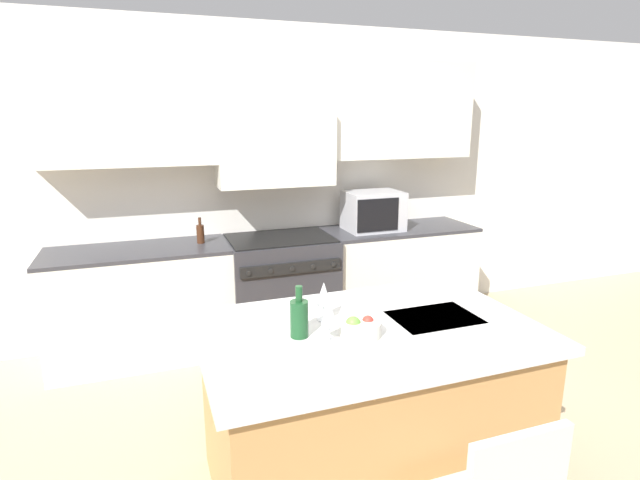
% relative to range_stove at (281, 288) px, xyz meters
% --- Properties ---
extents(ground_plane, '(10.00, 10.00, 0.00)m').
position_rel_range_stove_xyz_m(ground_plane, '(-0.00, -1.67, -0.46)').
color(ground_plane, tan).
extents(back_cabinetry, '(10.00, 0.46, 2.70)m').
position_rel_range_stove_xyz_m(back_cabinetry, '(-0.00, 0.27, 1.14)').
color(back_cabinetry, silver).
rests_on(back_cabinetry, ground_plane).
extents(back_counter, '(3.71, 0.62, 0.91)m').
position_rel_range_stove_xyz_m(back_counter, '(0.00, 0.02, -0.00)').
color(back_counter, silver).
rests_on(back_counter, ground_plane).
extents(range_stove, '(0.90, 0.70, 0.92)m').
position_rel_range_stove_xyz_m(range_stove, '(0.00, 0.00, 0.00)').
color(range_stove, '#2D2D33').
rests_on(range_stove, ground_plane).
extents(microwave, '(0.50, 0.39, 0.35)m').
position_rel_range_stove_xyz_m(microwave, '(0.88, 0.02, 0.63)').
color(microwave, '#B7B7BC').
rests_on(microwave, back_counter).
extents(kitchen_island, '(1.66, 1.07, 0.91)m').
position_rel_range_stove_xyz_m(kitchen_island, '(-0.06, -1.92, -0.00)').
color(kitchen_island, '#B7844C').
rests_on(kitchen_island, ground_plane).
extents(wine_bottle, '(0.09, 0.09, 0.25)m').
position_rel_range_stove_xyz_m(wine_bottle, '(-0.42, -1.91, 0.55)').
color(wine_bottle, '#194723').
rests_on(wine_bottle, kitchen_island).
extents(wine_glass_near, '(0.08, 0.08, 0.21)m').
position_rel_range_stove_xyz_m(wine_glass_near, '(-0.31, -2.01, 0.59)').
color(wine_glass_near, white).
rests_on(wine_glass_near, kitchen_island).
extents(wine_glass_far, '(0.08, 0.08, 0.21)m').
position_rel_range_stove_xyz_m(wine_glass_far, '(-0.25, -1.77, 0.59)').
color(wine_glass_far, white).
rests_on(wine_glass_far, kitchen_island).
extents(fruit_bowl, '(0.20, 0.20, 0.10)m').
position_rel_range_stove_xyz_m(fruit_bowl, '(-0.15, -2.00, 0.49)').
color(fruit_bowl, silver).
rests_on(fruit_bowl, kitchen_island).
extents(oil_bottle_on_counter, '(0.06, 0.06, 0.21)m').
position_rel_range_stove_xyz_m(oil_bottle_on_counter, '(-0.66, 0.05, 0.53)').
color(oil_bottle_on_counter, '#422314').
rests_on(oil_bottle_on_counter, back_counter).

